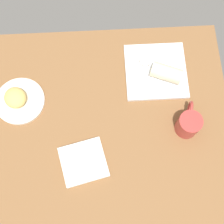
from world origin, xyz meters
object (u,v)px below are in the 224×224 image
round_plate (20,101)px  scone_pastry (15,98)px  sauce_cup (145,62)px  coffee_mug (189,124)px  square_plate (156,71)px  book_stack (84,162)px  breakfast_wrap (166,73)px

round_plate → scone_pastry: (1.06, -0.36, 3.18)cm
sauce_cup → coffee_mug: (-14.51, 28.90, 2.29)cm
square_plate → coffee_mug: coffee_mug is taller
scone_pastry → book_stack: size_ratio=0.47×
sauce_cup → coffee_mug: bearing=116.7°
scone_pastry → square_plate: 59.88cm
square_plate → book_stack: book_stack is taller
square_plate → breakfast_wrap: 6.17cm
square_plate → coffee_mug: bearing=111.4°
breakfast_wrap → round_plate: bearing=119.6°
square_plate → sauce_cup: sauce_cup is taller
scone_pastry → book_stack: bearing=134.7°
coffee_mug → square_plate: bearing=-68.6°
book_stack → coffee_mug: bearing=-163.6°
scone_pastry → book_stack: 38.46cm
breakfast_wrap → book_stack: bearing=156.6°
breakfast_wrap → book_stack: 49.86cm
coffee_mug → book_stack: bearing=16.4°
breakfast_wrap → book_stack: size_ratio=0.63×
square_plate → round_plate: bearing=10.5°
book_stack → sauce_cup: bearing=-123.5°
round_plate → coffee_mug: coffee_mug is taller
scone_pastry → coffee_mug: 70.44cm
round_plate → square_plate: 58.82cm
round_plate → coffee_mug: (-67.76, 14.58, 4.51)cm
round_plate → breakfast_wrap: 62.13cm
scone_pastry → coffee_mug: size_ratio=0.66×
breakfast_wrap → coffee_mug: (-6.26, 22.39, 0.38)cm
scone_pastry → sauce_cup: 56.08cm
breakfast_wrap → book_stack: breakfast_wrap is taller
scone_pastry → book_stack: scone_pastry is taller
breakfast_wrap → square_plate: bearing=74.1°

